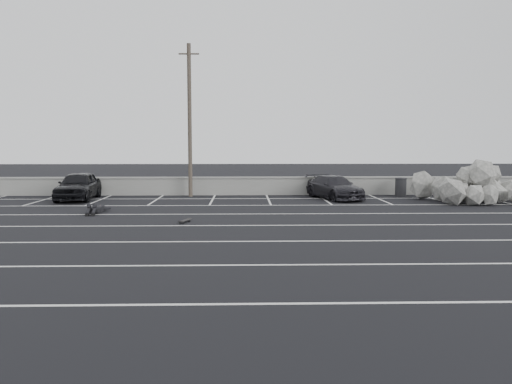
{
  "coord_description": "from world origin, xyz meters",
  "views": [
    {
      "loc": [
        -0.34,
        -15.04,
        2.97
      ],
      "look_at": [
        0.18,
        5.4,
        1.0
      ],
      "focal_mm": 35.0,
      "sensor_mm": 36.0,
      "label": 1
    }
  ],
  "objects_px": {
    "car_right": "(334,187)",
    "person": "(97,206)",
    "car_left": "(78,186)",
    "skateboard": "(185,221)",
    "utility_pole": "(190,120)",
    "trash_bin": "(401,187)",
    "riprap_pile": "(473,191)"
  },
  "relations": [
    {
      "from": "person",
      "to": "car_left",
      "type": "bearing_deg",
      "value": 114.04
    },
    {
      "from": "car_right",
      "to": "utility_pole",
      "type": "distance_m",
      "value": 8.87
    },
    {
      "from": "car_left",
      "to": "car_right",
      "type": "height_order",
      "value": "car_left"
    },
    {
      "from": "trash_bin",
      "to": "riprap_pile",
      "type": "relative_size",
      "value": 0.17
    },
    {
      "from": "riprap_pile",
      "to": "skateboard",
      "type": "relative_size",
      "value": 8.19
    },
    {
      "from": "car_right",
      "to": "trash_bin",
      "type": "relative_size",
      "value": 4.1
    },
    {
      "from": "person",
      "to": "car_right",
      "type": "bearing_deg",
      "value": 22.18
    },
    {
      "from": "riprap_pile",
      "to": "car_right",
      "type": "bearing_deg",
      "value": 166.91
    },
    {
      "from": "car_right",
      "to": "skateboard",
      "type": "height_order",
      "value": "car_right"
    },
    {
      "from": "person",
      "to": "trash_bin",
      "type": "bearing_deg",
      "value": 20.12
    },
    {
      "from": "car_right",
      "to": "skateboard",
      "type": "relative_size",
      "value": 5.84
    },
    {
      "from": "person",
      "to": "riprap_pile",
      "type": "bearing_deg",
      "value": 8.82
    },
    {
      "from": "car_left",
      "to": "skateboard",
      "type": "bearing_deg",
      "value": -54.02
    },
    {
      "from": "utility_pole",
      "to": "skateboard",
      "type": "relative_size",
      "value": 11.49
    },
    {
      "from": "car_left",
      "to": "person",
      "type": "relative_size",
      "value": 1.74
    },
    {
      "from": "riprap_pile",
      "to": "skateboard",
      "type": "xyz_separation_m",
      "value": [
        -14.1,
        -6.47,
        -0.48
      ]
    },
    {
      "from": "utility_pole",
      "to": "trash_bin",
      "type": "relative_size",
      "value": 8.06
    },
    {
      "from": "utility_pole",
      "to": "car_left",
      "type": "bearing_deg",
      "value": -166.22
    },
    {
      "from": "utility_pole",
      "to": "riprap_pile",
      "type": "distance_m",
      "value": 15.62
    },
    {
      "from": "car_left",
      "to": "utility_pole",
      "type": "bearing_deg",
      "value": 10.19
    },
    {
      "from": "car_right",
      "to": "trash_bin",
      "type": "distance_m",
      "value": 4.17
    },
    {
      "from": "utility_pole",
      "to": "skateboard",
      "type": "xyz_separation_m",
      "value": [
        0.77,
        -9.43,
        -4.24
      ]
    },
    {
      "from": "car_left",
      "to": "car_right",
      "type": "relative_size",
      "value": 1.02
    },
    {
      "from": "utility_pole",
      "to": "person",
      "type": "xyz_separation_m",
      "value": [
        -3.39,
        -6.44,
        -4.06
      ]
    },
    {
      "from": "car_right",
      "to": "person",
      "type": "xyz_separation_m",
      "value": [
        -11.35,
        -5.09,
        -0.38
      ]
    },
    {
      "from": "car_right",
      "to": "trash_bin",
      "type": "xyz_separation_m",
      "value": [
        4.01,
        1.14,
        -0.09
      ]
    },
    {
      "from": "utility_pole",
      "to": "skateboard",
      "type": "height_order",
      "value": "utility_pole"
    },
    {
      "from": "car_left",
      "to": "skateboard",
      "type": "xyz_separation_m",
      "value": [
        6.61,
        -8.0,
        -0.68
      ]
    },
    {
      "from": "riprap_pile",
      "to": "skateboard",
      "type": "distance_m",
      "value": 15.52
    },
    {
      "from": "riprap_pile",
      "to": "person",
      "type": "bearing_deg",
      "value": -169.2
    },
    {
      "from": "utility_pole",
      "to": "trash_bin",
      "type": "bearing_deg",
      "value": -0.99
    },
    {
      "from": "utility_pole",
      "to": "person",
      "type": "bearing_deg",
      "value": -117.79
    }
  ]
}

